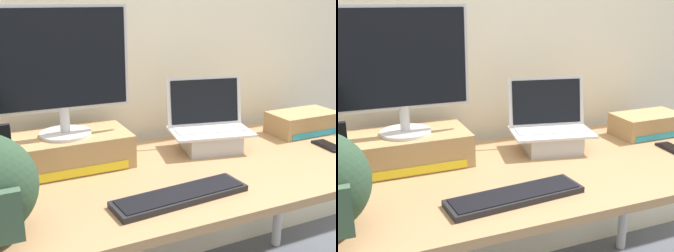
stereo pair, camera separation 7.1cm
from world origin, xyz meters
TOP-DOWN VIEW (x-y plane):
  - back_wall at (0.00, 0.48)m, footprint 7.00×0.10m
  - desk at (0.00, 0.00)m, footprint 1.77×0.77m
  - toner_box_yellow at (-0.32, 0.22)m, footprint 0.47×0.26m
  - desktop_monitor at (-0.32, 0.22)m, footprint 0.50×0.19m
  - open_laptop at (0.27, 0.16)m, footprint 0.37×0.28m
  - external_keyboard at (-0.06, -0.21)m, footprint 0.46×0.16m
  - cell_phone at (0.75, -0.04)m, footprint 0.08×0.15m
  - toner_box_cyan at (0.79, 0.17)m, footprint 0.32×0.18m

SIDE VIEW (x-z plane):
  - desk at x=0.00m, z-range 0.29..1.00m
  - cell_phone at x=0.75m, z-range 0.71..0.72m
  - external_keyboard at x=-0.06m, z-range 0.71..0.73m
  - toner_box_cyan at x=0.79m, z-range 0.71..0.81m
  - toner_box_yellow at x=-0.32m, z-range 0.71..0.84m
  - open_laptop at x=0.27m, z-range 0.63..0.92m
  - desktop_monitor at x=-0.32m, z-range 0.85..1.32m
  - back_wall at x=0.00m, z-range 0.00..2.60m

